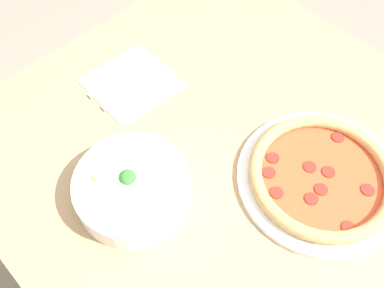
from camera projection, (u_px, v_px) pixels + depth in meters
The scene contains 7 objects.
ground_plane at pixel (226, 276), 1.51m from camera, with size 8.00×8.00×0.00m, color gray.
dining_table at pixel (245, 189), 0.97m from camera, with size 1.11×0.94×0.77m.
pizza at pixel (321, 176), 0.84m from camera, with size 0.33×0.33×0.04m.
bowl at pixel (132, 187), 0.81m from camera, with size 0.22×0.22×0.08m.
napkin at pixel (131, 83), 1.00m from camera, with size 0.19×0.19×0.00m.
fork at pixel (139, 88), 0.98m from camera, with size 0.03×0.19×0.00m.
knife at pixel (128, 75), 1.01m from camera, with size 0.03×0.19×0.01m.
Camera 1 is at (-0.25, 0.40, 1.51)m, focal length 40.00 mm.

